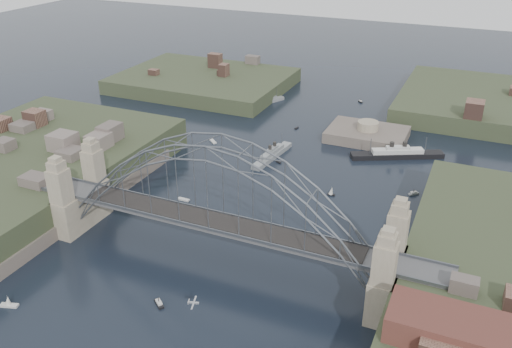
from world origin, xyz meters
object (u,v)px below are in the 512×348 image
Objects in this scene: bridge at (216,203)px; naval_cruiser_far at (268,101)px; wharf_shed at (464,333)px; fort_island at (366,140)px; naval_cruiser_near at (272,155)px; ocean_liner at (397,154)px.

naval_cruiser_far is at bearing 106.74° from bridge.
bridge is 4.20× the size of wharf_shed.
naval_cruiser_far is (-38.47, 17.97, 1.06)m from fort_island.
wharf_shed is at bearing -49.59° from naval_cruiser_near.
fort_island is 90.48m from wharf_shed.
wharf_shed is (44.00, -14.00, -2.32)m from bridge.
bridge reaches higher than naval_cruiser_near.
fort_island reaches higher than naval_cruiser_near.
wharf_shed reaches higher than ocean_liner.
fort_island is at bearing -25.04° from naval_cruiser_far.
bridge is 65.76m from ocean_liner.
naval_cruiser_far is 55.86m from ocean_liner.
bridge is at bearing -73.26° from naval_cruiser_far.
fort_island is 1.68× the size of naval_cruiser_far.
ocean_liner is at bearing 106.15° from wharf_shed.
naval_cruiser_far is (-18.34, 40.74, -0.13)m from naval_cruiser_near.
ocean_liner reaches higher than naval_cruiser_far.
fort_island is at bearing 48.53° from naval_cruiser_near.
wharf_shed is 78.39m from ocean_liner.
ocean_liner is at bearing -29.11° from naval_cruiser_far.
bridge is 72.14m from fort_island.
wharf_shed is 1.08× the size of naval_cruiser_near.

